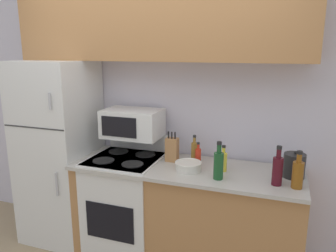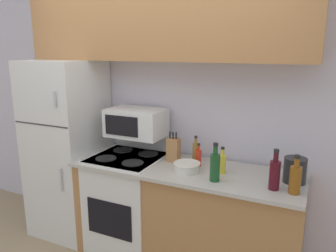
{
  "view_description": "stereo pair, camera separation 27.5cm",
  "coord_description": "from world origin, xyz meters",
  "px_view_note": "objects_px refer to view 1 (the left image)",
  "views": [
    {
      "loc": [
        1.07,
        -2.24,
        1.88
      ],
      "look_at": [
        0.18,
        0.29,
        1.25
      ],
      "focal_mm": 35.0,
      "sensor_mm": 36.0,
      "label": 1
    },
    {
      "loc": [
        1.32,
        -2.13,
        1.88
      ],
      "look_at": [
        0.18,
        0.29,
        1.25
      ],
      "focal_mm": 35.0,
      "sensor_mm": 36.0,
      "label": 2
    }
  ],
  "objects_px": {
    "bowl": "(188,166)",
    "kettle": "(294,165)",
    "knife_block": "(172,149)",
    "bottle_vinegar": "(194,151)",
    "microwave": "(133,123)",
    "bottle_whiskey": "(298,174)",
    "bottle_wine_green": "(219,164)",
    "refrigerator": "(60,152)",
    "bottle_hot_sauce": "(198,156)",
    "bottle_cooking_spray": "(223,161)",
    "bottle_wine_red": "(278,170)",
    "stove": "(127,202)"
  },
  "relations": [
    {
      "from": "bowl",
      "to": "microwave",
      "type": "bearing_deg",
      "value": 160.73
    },
    {
      "from": "bowl",
      "to": "kettle",
      "type": "relative_size",
      "value": 1.05
    },
    {
      "from": "knife_block",
      "to": "bottle_vinegar",
      "type": "bearing_deg",
      "value": 18.41
    },
    {
      "from": "bottle_whiskey",
      "to": "bottle_hot_sauce",
      "type": "xyz_separation_m",
      "value": [
        -0.8,
        0.24,
        -0.03
      ]
    },
    {
      "from": "refrigerator",
      "to": "bottle_hot_sauce",
      "type": "relative_size",
      "value": 8.9
    },
    {
      "from": "bowl",
      "to": "kettle",
      "type": "distance_m",
      "value": 0.83
    },
    {
      "from": "bottle_hot_sauce",
      "to": "microwave",
      "type": "bearing_deg",
      "value": 175.7
    },
    {
      "from": "bottle_hot_sauce",
      "to": "bottle_wine_green",
      "type": "bearing_deg",
      "value": -49.03
    },
    {
      "from": "knife_block",
      "to": "bottle_whiskey",
      "type": "xyz_separation_m",
      "value": [
        1.04,
        -0.25,
        0.0
      ]
    },
    {
      "from": "microwave",
      "to": "kettle",
      "type": "distance_m",
      "value": 1.44
    },
    {
      "from": "bottle_wine_green",
      "to": "microwave",
      "type": "bearing_deg",
      "value": 160.38
    },
    {
      "from": "knife_block",
      "to": "bottle_wine_green",
      "type": "relative_size",
      "value": 0.9
    },
    {
      "from": "bowl",
      "to": "bottle_whiskey",
      "type": "height_order",
      "value": "bottle_whiskey"
    },
    {
      "from": "refrigerator",
      "to": "stove",
      "type": "xyz_separation_m",
      "value": [
        0.73,
        -0.02,
        -0.42
      ]
    },
    {
      "from": "bowl",
      "to": "bottle_vinegar",
      "type": "bearing_deg",
      "value": 93.34
    },
    {
      "from": "bottle_cooking_spray",
      "to": "bottle_vinegar",
      "type": "xyz_separation_m",
      "value": [
        -0.29,
        0.16,
        0.01
      ]
    },
    {
      "from": "bottle_vinegar",
      "to": "bottle_cooking_spray",
      "type": "bearing_deg",
      "value": -28.87
    },
    {
      "from": "stove",
      "to": "kettle",
      "type": "bearing_deg",
      "value": 2.33
    },
    {
      "from": "refrigerator",
      "to": "bottle_whiskey",
      "type": "xyz_separation_m",
      "value": [
        2.19,
        -0.17,
        0.12
      ]
    },
    {
      "from": "bottle_whiskey",
      "to": "kettle",
      "type": "distance_m",
      "value": 0.21
    },
    {
      "from": "kettle",
      "to": "bottle_wine_red",
      "type": "bearing_deg",
      "value": -120.91
    },
    {
      "from": "kettle",
      "to": "bottle_cooking_spray",
      "type": "bearing_deg",
      "value": -174.23
    },
    {
      "from": "bottle_whiskey",
      "to": "bottle_cooking_spray",
      "type": "bearing_deg",
      "value": 164.37
    },
    {
      "from": "microwave",
      "to": "bottle_wine_red",
      "type": "bearing_deg",
      "value": -12.08
    },
    {
      "from": "bottle_whiskey",
      "to": "bottle_wine_red",
      "type": "bearing_deg",
      "value": 175.3
    },
    {
      "from": "microwave",
      "to": "bowl",
      "type": "bearing_deg",
      "value": -19.27
    },
    {
      "from": "bowl",
      "to": "bottle_hot_sauce",
      "type": "height_order",
      "value": "bottle_hot_sauce"
    },
    {
      "from": "bottle_wine_green",
      "to": "bottle_vinegar",
      "type": "xyz_separation_m",
      "value": [
        -0.28,
        0.34,
        -0.02
      ]
    },
    {
      "from": "bottle_hot_sauce",
      "to": "bottle_cooking_spray",
      "type": "bearing_deg",
      "value": -19.74
    },
    {
      "from": "microwave",
      "to": "bottle_whiskey",
      "type": "distance_m",
      "value": 1.48
    },
    {
      "from": "bottle_wine_green",
      "to": "bottle_cooking_spray",
      "type": "bearing_deg",
      "value": 88.15
    },
    {
      "from": "bowl",
      "to": "bottle_wine_red",
      "type": "bearing_deg",
      "value": -5.55
    },
    {
      "from": "microwave",
      "to": "bottle_wine_green",
      "type": "xyz_separation_m",
      "value": [
        0.87,
        -0.31,
        -0.19
      ]
    },
    {
      "from": "bottle_wine_red",
      "to": "bottle_vinegar",
      "type": "distance_m",
      "value": 0.78
    },
    {
      "from": "bottle_cooking_spray",
      "to": "bottle_whiskey",
      "type": "height_order",
      "value": "bottle_whiskey"
    },
    {
      "from": "knife_block",
      "to": "bottle_wine_green",
      "type": "xyz_separation_m",
      "value": [
        0.47,
        -0.27,
        0.01
      ]
    },
    {
      "from": "knife_block",
      "to": "bottle_wine_green",
      "type": "bearing_deg",
      "value": -30.25
    },
    {
      "from": "refrigerator",
      "to": "bottle_wine_red",
      "type": "distance_m",
      "value": 2.06
    },
    {
      "from": "bottle_cooking_spray",
      "to": "microwave",
      "type": "bearing_deg",
      "value": 171.43
    },
    {
      "from": "refrigerator",
      "to": "kettle",
      "type": "height_order",
      "value": "refrigerator"
    },
    {
      "from": "microwave",
      "to": "refrigerator",
      "type": "bearing_deg",
      "value": -171.14
    },
    {
      "from": "microwave",
      "to": "bottle_vinegar",
      "type": "relative_size",
      "value": 2.21
    },
    {
      "from": "bowl",
      "to": "knife_block",
      "type": "bearing_deg",
      "value": 139.2
    },
    {
      "from": "bottle_hot_sauce",
      "to": "knife_block",
      "type": "bearing_deg",
      "value": 177.06
    },
    {
      "from": "bottle_wine_red",
      "to": "kettle",
      "type": "bearing_deg",
      "value": 59.09
    },
    {
      "from": "microwave",
      "to": "bottle_cooking_spray",
      "type": "bearing_deg",
      "value": -8.57
    },
    {
      "from": "microwave",
      "to": "bottle_hot_sauce",
      "type": "xyz_separation_m",
      "value": [
        0.64,
        -0.05,
        -0.23
      ]
    },
    {
      "from": "microwave",
      "to": "bottle_whiskey",
      "type": "relative_size",
      "value": 1.89
    },
    {
      "from": "bowl",
      "to": "bottle_cooking_spray",
      "type": "height_order",
      "value": "bottle_cooking_spray"
    },
    {
      "from": "microwave",
      "to": "bowl",
      "type": "xyz_separation_m",
      "value": [
        0.6,
        -0.21,
        -0.27
      ]
    }
  ]
}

